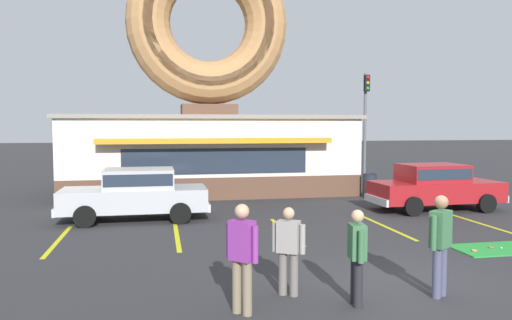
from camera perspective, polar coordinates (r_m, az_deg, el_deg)
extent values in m
plane|color=#2D2D30|center=(9.83, 16.55, -13.62)|extent=(160.00, 160.00, 0.00)
cube|color=brown|center=(22.54, -5.39, -2.37)|extent=(12.00, 6.00, 0.90)
cube|color=silver|center=(22.42, -5.42, 1.69)|extent=(12.00, 6.00, 2.30)
cube|color=gray|center=(22.40, -5.44, 4.84)|extent=(12.30, 6.30, 0.16)
cube|color=orange|center=(19.12, -4.47, 2.20)|extent=(9.00, 0.60, 0.20)
cube|color=#232D3D|center=(19.45, -4.55, -0.13)|extent=(7.20, 0.03, 1.00)
cube|color=brown|center=(22.41, -5.44, 5.68)|extent=(2.40, 1.80, 0.50)
torus|color=#B27F4C|center=(22.84, -5.51, 15.26)|extent=(7.10, 1.90, 7.10)
torus|color=#936038|center=(22.42, -5.40, 15.47)|extent=(6.25, 1.05, 6.24)
torus|color=#D17F47|center=(12.78, 23.68, -9.46)|extent=(0.13, 0.13, 0.04)
torus|color=brown|center=(13.28, 25.26, -9.00)|extent=(0.13, 0.13, 0.04)
sphere|color=white|center=(13.29, 26.25, -9.00)|extent=(0.04, 0.04, 0.04)
cube|color=maroon|center=(18.42, 19.83, -3.37)|extent=(4.45, 1.89, 0.68)
cube|color=maroon|center=(18.27, 19.48, -1.40)|extent=(2.15, 1.62, 0.60)
cube|color=#232D3D|center=(18.26, 19.48, -1.34)|extent=(2.06, 1.64, 0.36)
cube|color=silver|center=(19.73, 25.30, -3.74)|extent=(0.15, 1.67, 0.24)
cube|color=silver|center=(17.36, 13.57, -4.48)|extent=(0.15, 1.67, 0.24)
cylinder|color=black|center=(19.93, 21.76, -3.86)|extent=(0.65, 0.24, 0.64)
cylinder|color=black|center=(18.53, 24.85, -4.52)|extent=(0.65, 0.24, 0.64)
cylinder|color=black|center=(18.54, 14.77, -4.28)|extent=(0.65, 0.24, 0.64)
cylinder|color=black|center=(17.01, 17.51, -5.07)|extent=(0.65, 0.24, 0.64)
cube|color=#B2B5BA|center=(15.96, -13.71, -4.35)|extent=(4.41, 1.79, 0.68)
cube|color=#B2B5BA|center=(15.87, -13.21, -2.06)|extent=(2.11, 1.58, 0.60)
cube|color=#232D3D|center=(15.87, -13.21, -1.99)|extent=(2.03, 1.60, 0.36)
cube|color=silver|center=(16.24, -21.62, -5.23)|extent=(0.11, 1.67, 0.24)
cube|color=silver|center=(16.05, -5.69, -5.07)|extent=(0.11, 1.67, 0.24)
cylinder|color=black|center=(15.26, -18.98, -6.13)|extent=(0.64, 0.22, 0.64)
cylinder|color=black|center=(16.99, -18.19, -5.10)|extent=(0.64, 0.22, 0.64)
cylinder|color=black|center=(15.14, -8.64, -6.03)|extent=(0.64, 0.22, 0.64)
cylinder|color=black|center=(16.88, -8.92, -5.00)|extent=(0.64, 0.22, 0.64)
cylinder|color=#232328|center=(8.65, 11.25, -13.29)|extent=(0.15, 0.15, 0.77)
cylinder|color=#232328|center=(8.47, 11.59, -13.69)|extent=(0.15, 0.15, 0.77)
cube|color=#386B42|center=(8.38, 11.48, -9.11)|extent=(0.29, 0.41, 0.57)
cylinder|color=#386B42|center=(8.63, 11.07, -8.92)|extent=(0.10, 0.10, 0.52)
cylinder|color=#386B42|center=(8.15, 11.91, -9.69)|extent=(0.10, 0.10, 0.52)
sphere|color=tan|center=(8.30, 11.52, -6.30)|extent=(0.21, 0.21, 0.21)
cylinder|color=#7F7056|center=(8.08, -2.19, -14.19)|extent=(0.15, 0.15, 0.85)
cylinder|color=#7F7056|center=(7.97, -1.00, -14.45)|extent=(0.15, 0.15, 0.85)
cube|color=#8C3393|center=(7.82, -1.61, -9.17)|extent=(0.44, 0.44, 0.62)
cylinder|color=#8C3393|center=(7.98, -3.07, -9.15)|extent=(0.10, 0.10, 0.57)
cylinder|color=#8C3393|center=(7.69, -0.09, -9.65)|extent=(0.10, 0.10, 0.57)
sphere|color=tan|center=(7.73, -1.62, -5.87)|extent=(0.23, 0.23, 0.23)
cylinder|color=#474C66|center=(9.40, 20.51, -11.78)|extent=(0.15, 0.15, 0.86)
cylinder|color=#474C66|center=(9.23, 19.96, -12.07)|extent=(0.15, 0.15, 0.86)
cube|color=#386B42|center=(9.14, 20.35, -7.40)|extent=(0.45, 0.41, 0.63)
cylinder|color=#386B42|center=(9.37, 21.02, -7.34)|extent=(0.10, 0.10, 0.58)
cylinder|color=#386B42|center=(8.92, 19.65, -7.86)|extent=(0.10, 0.10, 0.58)
sphere|color=#9E7051|center=(9.06, 20.42, -4.53)|extent=(0.23, 0.23, 0.23)
cylinder|color=slate|center=(8.85, 4.35, -12.90)|extent=(0.15, 0.15, 0.76)
cylinder|color=slate|center=(8.90, 3.08, -12.79)|extent=(0.15, 0.15, 0.76)
cube|color=gray|center=(8.71, 3.73, -8.72)|extent=(0.45, 0.40, 0.55)
cylinder|color=gray|center=(8.65, 5.34, -9.01)|extent=(0.10, 0.10, 0.51)
cylinder|color=gray|center=(8.78, 2.15, -8.79)|extent=(0.10, 0.10, 0.51)
sphere|color=tan|center=(8.62, 3.75, -6.08)|extent=(0.20, 0.20, 0.20)
cylinder|color=#232833|center=(20.87, 12.85, -2.90)|extent=(0.56, 0.56, 0.95)
torus|color=black|center=(20.82, 12.87, -1.60)|extent=(0.57, 0.57, 0.05)
cylinder|color=#595B60|center=(28.46, 12.34, 3.82)|extent=(0.16, 0.16, 5.80)
cube|color=black|center=(28.39, 12.55, 8.57)|extent=(0.28, 0.24, 0.90)
sphere|color=red|center=(28.30, 12.66, 9.19)|extent=(0.18, 0.18, 0.18)
sphere|color=orange|center=(28.28, 12.65, 8.58)|extent=(0.18, 0.18, 0.18)
sphere|color=green|center=(28.26, 12.64, 7.98)|extent=(0.18, 0.18, 0.18)
cube|color=yellow|center=(13.86, -21.66, -8.55)|extent=(0.12, 3.60, 0.01)
cube|color=yellow|center=(13.62, -9.03, -8.53)|extent=(0.12, 3.60, 0.01)
cube|color=yellow|center=(14.04, 3.43, -8.11)|extent=(0.12, 3.60, 0.01)
cube|color=yellow|center=(15.05, 14.66, -7.41)|extent=(0.12, 3.60, 0.01)
cube|color=yellow|center=(16.56, 24.13, -6.59)|extent=(0.12, 3.60, 0.01)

